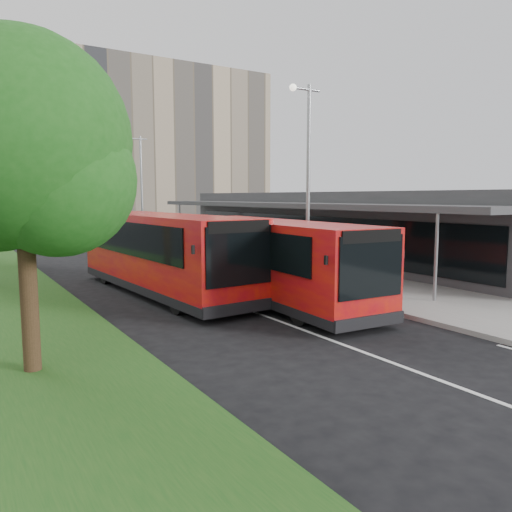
# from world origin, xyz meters

# --- Properties ---
(ground) EXTENTS (120.00, 120.00, 0.00)m
(ground) POSITION_xyz_m (0.00, 0.00, 0.00)
(ground) COLOR black
(ground) RESTS_ON ground
(pavement) EXTENTS (5.00, 80.00, 0.15)m
(pavement) POSITION_xyz_m (6.00, 20.00, 0.07)
(pavement) COLOR gray
(pavement) RESTS_ON ground
(lane_centre_line) EXTENTS (0.12, 70.00, 0.01)m
(lane_centre_line) POSITION_xyz_m (0.00, 15.00, 0.01)
(lane_centre_line) COLOR silver
(lane_centre_line) RESTS_ON ground
(kerb_dashes) EXTENTS (0.12, 56.00, 0.01)m
(kerb_dashes) POSITION_xyz_m (3.30, 19.00, 0.01)
(kerb_dashes) COLOR silver
(kerb_dashes) RESTS_ON ground
(office_block) EXTENTS (22.00, 12.00, 18.00)m
(office_block) POSITION_xyz_m (14.00, 42.00, 9.00)
(office_block) COLOR tan
(office_block) RESTS_ON ground
(station_building) EXTENTS (7.70, 26.00, 4.00)m
(station_building) POSITION_xyz_m (10.86, 8.00, 2.04)
(station_building) COLOR #313134
(station_building) RESTS_ON ground
(tree_near) EXTENTS (4.43, 4.43, 7.07)m
(tree_near) POSITION_xyz_m (-7.01, -2.95, 4.56)
(tree_near) COLOR #342415
(tree_near) RESTS_ON ground
(lamp_post_near) EXTENTS (1.44, 0.28, 8.00)m
(lamp_post_near) POSITION_xyz_m (4.12, 2.00, 4.72)
(lamp_post_near) COLOR gray
(lamp_post_near) RESTS_ON pavement
(lamp_post_far) EXTENTS (1.44, 0.28, 8.00)m
(lamp_post_far) POSITION_xyz_m (4.12, 22.00, 4.72)
(lamp_post_far) COLOR gray
(lamp_post_far) RESTS_ON pavement
(bus_main) EXTENTS (3.12, 10.34, 2.89)m
(bus_main) POSITION_xyz_m (1.45, 0.44, 1.48)
(bus_main) COLOR red
(bus_main) RESTS_ON ground
(bus_second) EXTENTS (3.37, 10.96, 3.07)m
(bus_second) POSITION_xyz_m (-1.33, 3.94, 1.57)
(bus_second) COLOR red
(bus_second) RESTS_ON ground
(litter_bin) EXTENTS (0.64, 0.64, 0.90)m
(litter_bin) POSITION_xyz_m (5.69, 10.43, 0.60)
(litter_bin) COLOR #3B2218
(litter_bin) RESTS_ON pavement
(bollard) EXTENTS (0.20, 0.20, 1.15)m
(bollard) POSITION_xyz_m (5.04, 17.24, 0.72)
(bollard) COLOR #FFAC0D
(bollard) RESTS_ON pavement
(car_near) EXTENTS (2.45, 4.18, 1.33)m
(car_near) POSITION_xyz_m (1.66, 36.96, 0.67)
(car_near) COLOR #530B11
(car_near) RESTS_ON ground
(car_far) EXTENTS (1.57, 3.53, 1.12)m
(car_far) POSITION_xyz_m (-1.09, 43.85, 0.56)
(car_far) COLOR navy
(car_far) RESTS_ON ground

